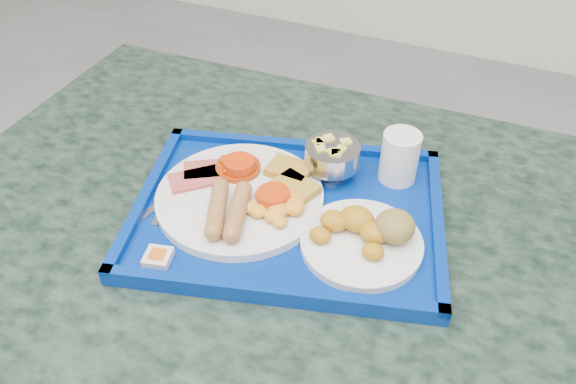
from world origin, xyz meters
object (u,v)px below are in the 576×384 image
Objects in this scene: fruit_bowl at (332,156)px; juice_cup at (400,156)px; main_plate at (245,195)px; bread_plate at (366,235)px; tray at (288,213)px; table at (295,293)px.

juice_cup reaches higher than fruit_bowl.
bread_plate is (0.21, -0.01, 0.00)m from main_plate.
juice_cup is (0.14, 0.15, 0.05)m from tray.
bread_plate is at bearing -90.24° from juice_cup.
bread_plate is 0.17m from fruit_bowl.
juice_cup is (0.00, 0.17, 0.03)m from bread_plate.
fruit_bowl is 1.05× the size of juice_cup.
table is 13.54× the size of fruit_bowl.
main_plate reaches higher than table.
bread_plate reaches higher than tray.
main_plate is (-0.08, -0.02, 0.23)m from table.
fruit_bowl reaches higher than main_plate.
juice_cup is at bearing 47.97° from tray.
table is 2.23× the size of tray.
bread_plate is (0.14, -0.02, 0.03)m from tray.
table is at bearing -101.79° from fruit_bowl.
tray is 3.08× the size of bread_plate.
table is 14.23× the size of juice_cup.
main_plate is 1.49× the size of bread_plate.
tray is at bearing -132.03° from juice_cup.
bread_plate is at bearing -3.41° from main_plate.
table is 0.28m from fruit_bowl.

